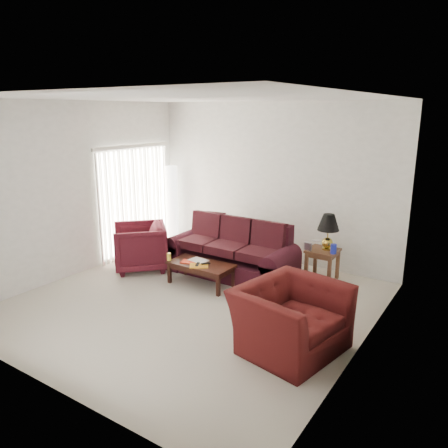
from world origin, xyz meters
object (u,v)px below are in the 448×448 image
object	(u,v)px
sofa	(230,249)
armchair_right	(291,318)
end_table	(322,265)
floor_lamp	(172,205)
armchair_left	(140,247)
coffee_table	(201,274)

from	to	relation	value
sofa	armchair_right	bearing A→B (deg)	-43.27
end_table	floor_lamp	size ratio (longest dim) A/B	0.32
floor_lamp	sofa	bearing A→B (deg)	-23.75
sofa	end_table	world-z (taller)	sofa
end_table	armchair_right	distance (m)	2.42
armchair_left	coffee_table	distance (m)	1.40
floor_lamp	armchair_left	world-z (taller)	floor_lamp
sofa	end_table	size ratio (longest dim) A/B	4.26
armchair_right	coffee_table	distance (m)	2.35
floor_lamp	end_table	bearing A→B (deg)	-3.89
end_table	armchair_left	size ratio (longest dim) A/B	0.58
floor_lamp	armchair_right	bearing A→B (deg)	-32.97
end_table	coffee_table	size ratio (longest dim) A/B	0.50
sofa	end_table	distance (m)	1.61
floor_lamp	armchair_right	world-z (taller)	floor_lamp
sofa	armchair_left	distance (m)	1.67
end_table	floor_lamp	distance (m)	3.57
end_table	coffee_table	bearing A→B (deg)	-140.29
sofa	armchair_left	size ratio (longest dim) A/B	2.49
floor_lamp	coffee_table	xyz separation A→B (m)	(1.91, -1.57, -0.67)
sofa	coffee_table	xyz separation A→B (m)	(-0.15, -0.66, -0.28)
end_table	armchair_right	world-z (taller)	armchair_right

